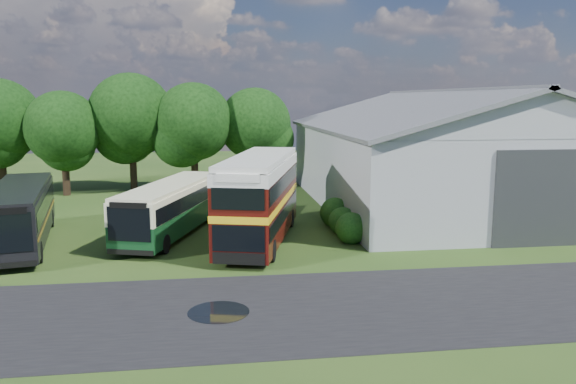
{
  "coord_description": "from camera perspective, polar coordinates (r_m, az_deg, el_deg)",
  "views": [
    {
      "loc": [
        -1.62,
        -22.1,
        7.49
      ],
      "look_at": [
        2.5,
        8.0,
        2.45
      ],
      "focal_mm": 35.0,
      "sensor_mm": 36.0,
      "label": 1
    }
  ],
  "objects": [
    {
      "name": "bus_maroon_double",
      "position": [
        29.53,
        -2.89,
        -0.73
      ],
      "size": [
        5.41,
        11.03,
        4.6
      ],
      "rotation": [
        0.0,
        0.0,
        -0.26
      ],
      "color": "black",
      "rests_on": "ground"
    },
    {
      "name": "puddle",
      "position": [
        20.51,
        -7.07,
        -12.07
      ],
      "size": [
        2.2,
        2.2,
        0.01
      ],
      "primitive_type": "cylinder",
      "color": "black",
      "rests_on": "ground"
    },
    {
      "name": "asphalt_road",
      "position": [
        21.03,
        5.54,
        -11.49
      ],
      "size": [
        60.0,
        8.0,
        0.02
      ],
      "primitive_type": "cube",
      "color": "black",
      "rests_on": "ground"
    },
    {
      "name": "shrub_mid",
      "position": [
        31.84,
        5.56,
        -4.23
      ],
      "size": [
        1.6,
        1.6,
        1.6
      ],
      "primitive_type": "sphere",
      "color": "#194714",
      "rests_on": "ground"
    },
    {
      "name": "tree_right_b",
      "position": [
        46.88,
        -3.38,
        6.89
      ],
      "size": [
        5.98,
        5.98,
        8.45
      ],
      "color": "black",
      "rests_on": "ground"
    },
    {
      "name": "tree_right_a",
      "position": [
        45.95,
        -9.57,
        7.04
      ],
      "size": [
        6.26,
        6.26,
        8.83
      ],
      "color": "black",
      "rests_on": "ground"
    },
    {
      "name": "shrub_back",
      "position": [
        33.74,
        4.78,
        -3.44
      ],
      "size": [
        1.8,
        1.8,
        1.8
      ],
      "primitive_type": "sphere",
      "color": "#194714",
      "rests_on": "ground"
    },
    {
      "name": "ground",
      "position": [
        23.39,
        -3.45,
        -9.28
      ],
      "size": [
        120.0,
        120.0,
        0.0
      ],
      "primitive_type": "plane",
      "color": "#203D13",
      "rests_on": "ground"
    },
    {
      "name": "bus_dark_single",
      "position": [
        32.16,
        -25.56,
        -2.0
      ],
      "size": [
        4.7,
        11.46,
        3.08
      ],
      "rotation": [
        0.0,
        0.0,
        0.19
      ],
      "color": "black",
      "rests_on": "ground"
    },
    {
      "name": "tree_left_b",
      "position": [
        47.05,
        -21.9,
        6.01
      ],
      "size": [
        5.78,
        5.78,
        8.16
      ],
      "color": "black",
      "rests_on": "ground"
    },
    {
      "name": "shrub_front",
      "position": [
        29.96,
        6.44,
        -5.12
      ],
      "size": [
        1.7,
        1.7,
        1.7
      ],
      "primitive_type": "sphere",
      "color": "#194714",
      "rests_on": "ground"
    },
    {
      "name": "bus_green_single",
      "position": [
        31.77,
        -11.77,
        -1.56
      ],
      "size": [
        5.52,
        10.81,
        2.91
      ],
      "rotation": [
        0.0,
        0.0,
        -0.31
      ],
      "color": "black",
      "rests_on": "ground"
    },
    {
      "name": "tree_mid",
      "position": [
        47.35,
        -15.67,
        7.49
      ],
      "size": [
        6.8,
        6.8,
        9.6
      ],
      "color": "black",
      "rests_on": "ground"
    },
    {
      "name": "storage_shed",
      "position": [
        41.68,
        15.79,
        4.49
      ],
      "size": [
        18.8,
        24.8,
        8.15
      ],
      "color": "gray",
      "rests_on": "ground"
    }
  ]
}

